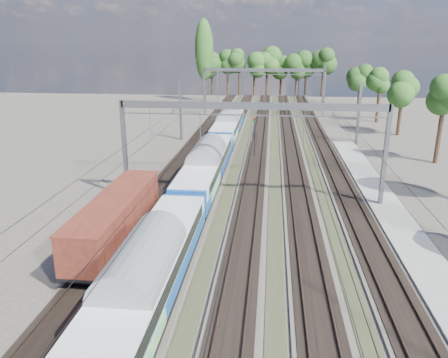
# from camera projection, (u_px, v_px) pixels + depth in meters

# --- Properties ---
(track_bed) EXTENTS (21.00, 130.00, 0.34)m
(track_bed) POSITION_uv_depth(u_px,v_px,m) (256.00, 158.00, 54.07)
(track_bed) COLOR #47423A
(track_bed) RESTS_ON ground
(platform) EXTENTS (3.00, 70.00, 0.30)m
(platform) POSITION_uv_depth(u_px,v_px,m) (422.00, 258.00, 29.13)
(platform) COLOR gray
(platform) RESTS_ON ground
(catenary) EXTENTS (25.65, 130.00, 9.00)m
(catenary) POSITION_uv_depth(u_px,v_px,m) (262.00, 99.00, 59.41)
(catenary) COLOR slate
(catenary) RESTS_ON ground
(tree_belt) EXTENTS (40.50, 100.76, 11.97)m
(tree_belt) POSITION_uv_depth(u_px,v_px,m) (297.00, 68.00, 96.96)
(tree_belt) COLOR black
(tree_belt) RESTS_ON ground
(poplar) EXTENTS (4.40, 4.40, 19.04)m
(poplar) POSITION_uv_depth(u_px,v_px,m) (204.00, 50.00, 102.21)
(poplar) COLOR black
(poplar) RESTS_ON ground
(emu_train) EXTENTS (3.14, 66.31, 4.59)m
(emu_train) POSITION_uv_depth(u_px,v_px,m) (206.00, 162.00, 42.54)
(emu_train) COLOR black
(emu_train) RESTS_ON ground
(freight_boxcar) EXTENTS (2.78, 13.40, 3.46)m
(freight_boxcar) POSITION_uv_depth(u_px,v_px,m) (116.00, 217.00, 30.88)
(freight_boxcar) COLOR black
(freight_boxcar) RESTS_ON ground
(worker) EXTENTS (0.58, 0.74, 1.78)m
(worker) POSITION_uv_depth(u_px,v_px,m) (285.00, 111.00, 85.26)
(worker) COLOR black
(worker) RESTS_ON ground
(signal_near) EXTENTS (0.35, 0.32, 5.13)m
(signal_near) POSITION_uv_depth(u_px,v_px,m) (255.00, 132.00, 53.69)
(signal_near) COLOR black
(signal_near) RESTS_ON ground
(signal_far) EXTENTS (0.44, 0.42, 6.18)m
(signal_far) POSITION_uv_depth(u_px,v_px,m) (298.00, 87.00, 98.82)
(signal_far) COLOR black
(signal_far) RESTS_ON ground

